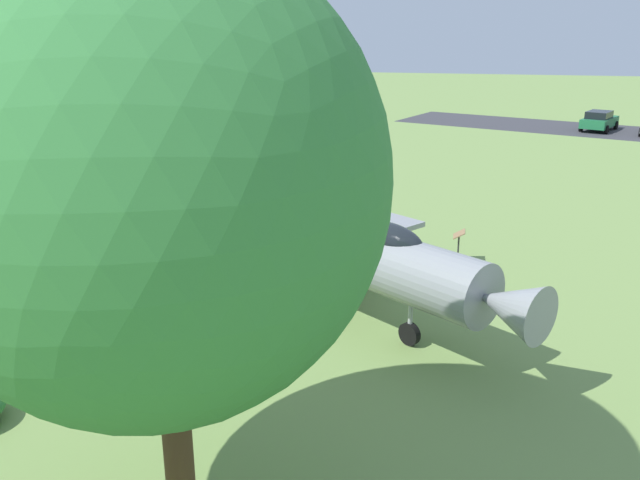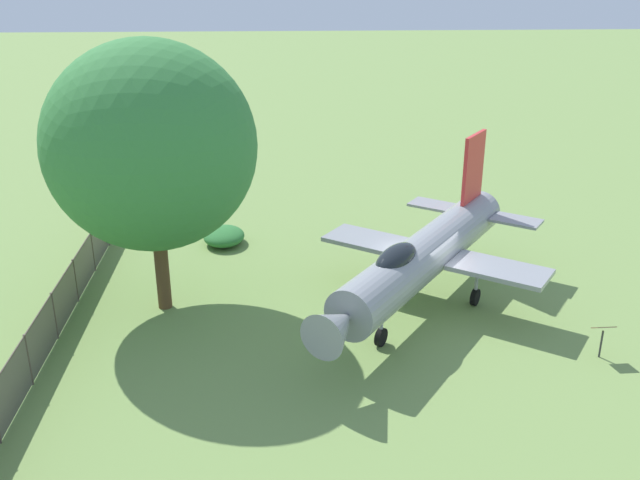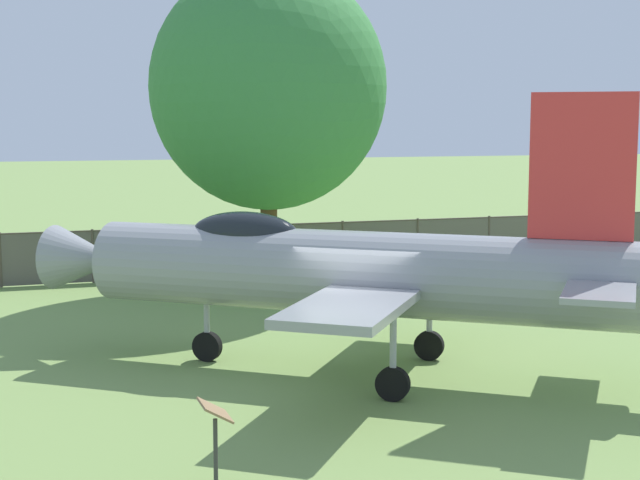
{
  "view_description": "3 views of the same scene",
  "coord_description": "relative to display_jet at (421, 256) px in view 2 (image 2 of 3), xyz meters",
  "views": [
    {
      "loc": [
        -3.7,
        17.16,
        7.78
      ],
      "look_at": [
        -0.01,
        0.75,
        2.29
      ],
      "focal_mm": 36.97,
      "sensor_mm": 36.0,
      "label": 1
    },
    {
      "loc": [
        -21.74,
        4.81,
        11.32
      ],
      "look_at": [
        0.18,
        3.6,
        2.5
      ],
      "focal_mm": 39.49,
      "sensor_mm": 36.0,
      "label": 2
    },
    {
      "loc": [
        -5.87,
        -16.94,
        4.86
      ],
      "look_at": [
        -0.91,
        -0.49,
        2.69
      ],
      "focal_mm": 53.78,
      "sensor_mm": 36.0,
      "label": 3
    }
  ],
  "objects": [
    {
      "name": "perimeter_fence",
      "position": [
        1.34,
        11.93,
        -1.16
      ],
      "size": [
        36.82,
        0.61,
        1.62
      ],
      "rotation": [
        0.0,
        0.0,
        9.44
      ],
      "color": "#4C4238",
      "rests_on": "ground_plane"
    },
    {
      "name": "display_jet",
      "position": [
        0.0,
        0.0,
        0.0
      ],
      "size": [
        11.44,
        9.43,
        5.33
      ],
      "rotation": [
        0.0,
        0.0,
        2.53
      ],
      "color": "gray",
      "rests_on": "ground_plane"
    },
    {
      "name": "shrub_near_fence",
      "position": [
        6.49,
        7.14,
        -1.67
      ],
      "size": [
        2.08,
        1.73,
        0.7
      ],
      "color": "#2D7033",
      "rests_on": "ground_plane"
    },
    {
      "name": "ground_plane",
      "position": [
        0.3,
        -0.21,
        -2.02
      ],
      "size": [
        200.0,
        200.0,
        0.0
      ],
      "primitive_type": "plane",
      "color": "#75934C"
    },
    {
      "name": "info_plaque",
      "position": [
        -3.35,
        -4.94,
        -1.17
      ],
      "size": [
        0.41,
        0.61,
        1.14
      ],
      "color": "#333333",
      "rests_on": "ground_plane"
    },
    {
      "name": "shade_tree",
      "position": [
        0.75,
        8.78,
        3.71
      ],
      "size": [
        6.5,
        6.81,
        9.13
      ],
      "color": "brown",
      "rests_on": "ground_plane"
    }
  ]
}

